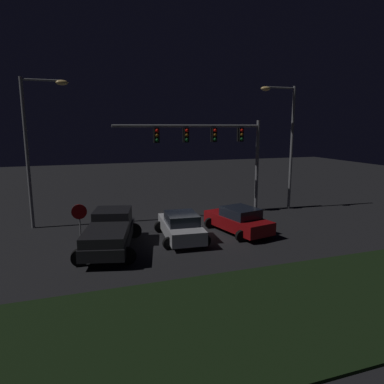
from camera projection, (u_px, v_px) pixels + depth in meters
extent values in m
plane|color=black|center=(190.00, 229.00, 21.03)|extent=(80.00, 80.00, 0.00)
cube|color=black|center=(284.00, 308.00, 11.77)|extent=(23.23, 6.53, 0.10)
cube|color=black|center=(110.00, 237.00, 17.33)|extent=(3.26, 5.72, 0.55)
cube|color=black|center=(113.00, 217.00, 18.36)|extent=(2.25, 2.29, 0.85)
cube|color=black|center=(113.00, 215.00, 18.34)|extent=(2.08, 1.90, 0.51)
cube|color=black|center=(106.00, 234.00, 16.18)|extent=(2.60, 3.40, 0.45)
cylinder|color=black|center=(96.00, 231.00, 19.20)|extent=(0.80, 0.22, 0.80)
cylinder|color=black|center=(134.00, 231.00, 19.36)|extent=(0.80, 0.22, 0.80)
cylinder|color=black|center=(80.00, 257.00, 15.39)|extent=(0.80, 0.22, 0.80)
cylinder|color=black|center=(127.00, 256.00, 15.56)|extent=(0.80, 0.22, 0.80)
cube|color=maroon|center=(238.00, 222.00, 20.31)|extent=(2.69, 4.68, 0.70)
cube|color=black|center=(241.00, 212.00, 19.99)|extent=(1.99, 2.29, 0.55)
cylinder|color=black|center=(210.00, 223.00, 21.16)|extent=(0.64, 0.22, 0.64)
cylinder|color=black|center=(234.00, 219.00, 22.09)|extent=(0.64, 0.22, 0.64)
cylinder|color=black|center=(241.00, 236.00, 18.64)|extent=(0.64, 0.22, 0.64)
cylinder|color=black|center=(267.00, 231.00, 19.57)|extent=(0.64, 0.22, 0.64)
cube|color=#B7B7BC|center=(181.00, 228.00, 19.06)|extent=(2.16, 4.54, 0.70)
cube|color=black|center=(182.00, 218.00, 18.71)|extent=(1.76, 2.13, 0.55)
cylinder|color=black|center=(160.00, 227.00, 20.33)|extent=(0.64, 0.22, 0.64)
cylinder|color=black|center=(191.00, 225.00, 20.76)|extent=(0.64, 0.22, 0.64)
cylinder|color=black|center=(169.00, 243.00, 17.47)|extent=(0.64, 0.22, 0.64)
cylinder|color=black|center=(204.00, 241.00, 17.91)|extent=(0.64, 0.22, 0.64)
cylinder|color=slate|center=(257.00, 166.00, 25.31)|extent=(0.24, 0.24, 6.50)
cylinder|color=slate|center=(190.00, 126.00, 23.17)|extent=(10.20, 0.18, 0.18)
cube|color=black|center=(240.00, 135.00, 24.45)|extent=(0.32, 0.44, 0.95)
sphere|color=red|center=(242.00, 130.00, 24.18)|extent=(0.22, 0.22, 0.22)
sphere|color=#59380A|center=(242.00, 135.00, 24.24)|extent=(0.22, 0.22, 0.22)
sphere|color=#0C4719|center=(242.00, 139.00, 24.29)|extent=(0.22, 0.22, 0.22)
cube|color=black|center=(214.00, 135.00, 23.82)|extent=(0.32, 0.44, 0.95)
sphere|color=red|center=(215.00, 130.00, 23.55)|extent=(0.22, 0.22, 0.22)
sphere|color=#59380A|center=(215.00, 135.00, 23.60)|extent=(0.22, 0.22, 0.22)
sphere|color=#0C4719|center=(215.00, 139.00, 23.66)|extent=(0.22, 0.22, 0.22)
cube|color=black|center=(186.00, 135.00, 23.18)|extent=(0.32, 0.44, 0.95)
sphere|color=red|center=(187.00, 131.00, 22.91)|extent=(0.22, 0.22, 0.22)
sphere|color=#59380A|center=(187.00, 135.00, 22.97)|extent=(0.22, 0.22, 0.22)
sphere|color=#0C4719|center=(187.00, 140.00, 23.02)|extent=(0.22, 0.22, 0.22)
cube|color=black|center=(156.00, 135.00, 22.55)|extent=(0.32, 0.44, 0.95)
sphere|color=red|center=(157.00, 131.00, 22.28)|extent=(0.22, 0.22, 0.22)
sphere|color=#59380A|center=(157.00, 135.00, 22.33)|extent=(0.22, 0.22, 0.22)
sphere|color=#0C4719|center=(157.00, 140.00, 22.39)|extent=(0.22, 0.22, 0.22)
cylinder|color=slate|center=(27.00, 155.00, 20.47)|extent=(0.20, 0.20, 8.83)
cylinder|color=slate|center=(41.00, 80.00, 20.03)|extent=(2.17, 0.12, 0.12)
ellipsoid|color=#F9CC72|center=(62.00, 83.00, 20.39)|extent=(0.70, 0.44, 0.30)
cylinder|color=slate|center=(291.00, 149.00, 25.55)|extent=(0.20, 0.20, 8.87)
cylinder|color=slate|center=(280.00, 88.00, 24.39)|extent=(2.33, 0.12, 0.12)
ellipsoid|color=#F9CC72|center=(266.00, 89.00, 24.04)|extent=(0.70, 0.44, 0.30)
cylinder|color=slate|center=(80.00, 226.00, 17.74)|extent=(0.07, 0.07, 2.20)
cylinder|color=#B20C0F|center=(79.00, 212.00, 17.58)|extent=(0.76, 0.03, 0.76)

